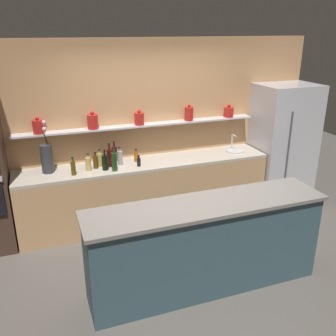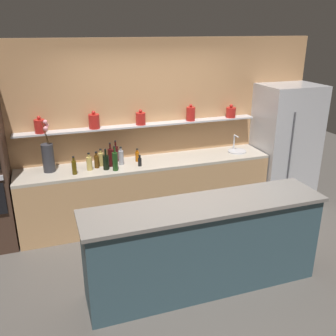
# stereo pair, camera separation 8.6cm
# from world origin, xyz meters

# --- Properties ---
(ground_plane) EXTENTS (12.00, 12.00, 0.00)m
(ground_plane) POSITION_xyz_m (0.00, 0.00, 0.00)
(ground_plane) COLOR #4C4742
(back_wall_unit) EXTENTS (5.20, 0.28, 2.60)m
(back_wall_unit) POSITION_xyz_m (-0.00, 1.60, 1.30)
(back_wall_unit) COLOR tan
(back_wall_unit) RESTS_ON ground_plane
(back_counter_unit) EXTENTS (3.62, 0.62, 0.92)m
(back_counter_unit) POSITION_xyz_m (-0.14, 1.24, 0.46)
(back_counter_unit) COLOR tan
(back_counter_unit) RESTS_ON ground_plane
(island_counter) EXTENTS (2.60, 0.61, 1.02)m
(island_counter) POSITION_xyz_m (0.00, -0.45, 0.51)
(island_counter) COLOR #334C56
(island_counter) RESTS_ON ground_plane
(refrigerator) EXTENTS (0.91, 0.73, 1.91)m
(refrigerator) POSITION_xyz_m (2.14, 1.20, 0.96)
(refrigerator) COLOR #B7B7BC
(refrigerator) RESTS_ON ground_plane
(flower_vase) EXTENTS (0.15, 0.18, 0.72)m
(flower_vase) POSITION_xyz_m (-1.48, 1.30, 1.13)
(flower_vase) COLOR #2D2D33
(flower_vase) RESTS_ON back_counter_unit
(sink_fixture) EXTENTS (0.28, 0.28, 0.25)m
(sink_fixture) POSITION_xyz_m (1.30, 1.25, 0.94)
(sink_fixture) COLOR #B7B7BC
(sink_fixture) RESTS_ON back_counter_unit
(bottle_wine_0) EXTENTS (0.08, 0.08, 0.29)m
(bottle_wine_0) POSITION_xyz_m (-0.75, 1.14, 1.03)
(bottle_wine_0) COLOR black
(bottle_wine_0) RESTS_ON back_counter_unit
(bottle_spirit_1) EXTENTS (0.08, 0.08, 0.24)m
(bottle_spirit_1) POSITION_xyz_m (-0.96, 1.19, 1.02)
(bottle_spirit_1) COLOR tan
(bottle_spirit_1) RESTS_ON back_counter_unit
(bottle_sauce_2) EXTENTS (0.05, 0.05, 0.16)m
(bottle_sauce_2) POSITION_xyz_m (-0.28, 1.12, 0.99)
(bottle_sauce_2) COLOR black
(bottle_sauce_2) RESTS_ON back_counter_unit
(bottle_spirit_3) EXTENTS (0.07, 0.07, 0.24)m
(bottle_spirit_3) POSITION_xyz_m (-0.79, 1.30, 1.02)
(bottle_spirit_3) COLOR tan
(bottle_spirit_3) RESTS_ON back_counter_unit
(bottle_spirit_4) EXTENTS (0.07, 0.07, 0.23)m
(bottle_spirit_4) POSITION_xyz_m (-0.86, 1.24, 1.01)
(bottle_spirit_4) COLOR #4C2D0C
(bottle_spirit_4) RESTS_ON back_counter_unit
(bottle_wine_5) EXTENTS (0.07, 0.07, 0.31)m
(bottle_wine_5) POSITION_xyz_m (-0.55, 1.43, 1.03)
(bottle_wine_5) COLOR #380C0C
(bottle_wine_5) RESTS_ON back_counter_unit
(bottle_wine_6) EXTENTS (0.07, 0.07, 0.34)m
(bottle_wine_6) POSITION_xyz_m (-0.64, 1.06, 1.05)
(bottle_wine_6) COLOR #193814
(bottle_wine_6) RESTS_ON back_counter_unit
(bottle_wine_7) EXTENTS (0.08, 0.08, 0.34)m
(bottle_wine_7) POSITION_xyz_m (-0.66, 1.24, 1.05)
(bottle_wine_7) COLOR #380C0C
(bottle_wine_7) RESTS_ON back_counter_unit
(bottle_spirit_8) EXTENTS (0.07, 0.07, 0.26)m
(bottle_spirit_8) POSITION_xyz_m (-0.51, 1.27, 1.03)
(bottle_spirit_8) COLOR gray
(bottle_spirit_8) RESTS_ON back_counter_unit
(bottle_sauce_9) EXTENTS (0.06, 0.06, 0.19)m
(bottle_sauce_9) POSITION_xyz_m (-0.27, 1.31, 1.00)
(bottle_sauce_9) COLOR #9E4C0A
(bottle_sauce_9) RESTS_ON back_counter_unit
(bottle_oil_10) EXTENTS (0.06, 0.06, 0.25)m
(bottle_oil_10) POSITION_xyz_m (-1.17, 1.09, 1.02)
(bottle_oil_10) COLOR #47380A
(bottle_oil_10) RESTS_ON back_counter_unit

